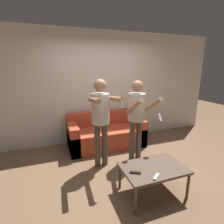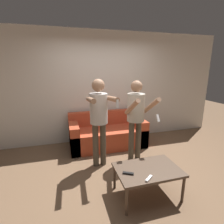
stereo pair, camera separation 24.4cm
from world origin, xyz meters
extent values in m
plane|color=brown|center=(0.00, 0.00, 0.00)|extent=(14.00, 14.00, 0.00)
cube|color=silver|center=(0.00, 1.70, 1.35)|extent=(6.40, 0.06, 2.70)
cube|color=#C64C2D|center=(0.01, 1.21, 0.22)|extent=(1.77, 0.83, 0.44)
cube|color=#C64C2D|center=(0.01, 1.55, 0.61)|extent=(1.77, 0.16, 0.35)
cube|color=#C64C2D|center=(-0.78, 1.21, 0.32)|extent=(0.20, 0.83, 0.63)
cube|color=#C64C2D|center=(0.79, 1.21, 0.32)|extent=(0.20, 0.83, 0.63)
cylinder|color=brown|center=(-0.43, 0.42, 0.43)|extent=(0.11, 0.11, 0.85)
cylinder|color=brown|center=(-0.28, 0.42, 0.43)|extent=(0.11, 0.11, 0.85)
cylinder|color=silver|center=(-0.36, 0.42, 1.13)|extent=(0.32, 0.32, 0.55)
sphere|color=#A87A5B|center=(-0.36, 0.42, 1.54)|extent=(0.23, 0.23, 0.23)
cylinder|color=#A87A5B|center=(-0.54, 0.15, 1.34)|extent=(0.08, 0.55, 0.14)
cylinder|color=#A87A5B|center=(-0.17, 0.15, 1.34)|extent=(0.08, 0.55, 0.14)
cube|color=white|center=(-0.17, -0.12, 1.31)|extent=(0.04, 0.04, 0.13)
cylinder|color=brown|center=(0.29, 0.42, 0.42)|extent=(0.11, 0.11, 0.83)
cylinder|color=brown|center=(0.44, 0.42, 0.42)|extent=(0.11, 0.11, 0.83)
cylinder|color=beige|center=(0.37, 0.42, 1.10)|extent=(0.33, 0.33, 0.53)
sphere|color=#A87A5B|center=(0.37, 0.42, 1.50)|extent=(0.22, 0.22, 0.22)
cylinder|color=#A87A5B|center=(0.18, 0.17, 1.18)|extent=(0.08, 0.55, 0.39)
cylinder|color=#A87A5B|center=(0.55, 0.17, 1.18)|extent=(0.08, 0.55, 0.39)
cube|color=white|center=(0.55, -0.08, 1.02)|extent=(0.04, 0.09, 0.12)
cube|color=brown|center=(0.14, -0.59, 0.42)|extent=(0.92, 0.61, 0.04)
cylinder|color=brown|center=(-0.28, -0.85, 0.20)|extent=(0.04, 0.04, 0.40)
cylinder|color=brown|center=(0.56, -0.85, 0.20)|extent=(0.04, 0.04, 0.40)
cylinder|color=brown|center=(-0.28, -0.32, 0.20)|extent=(0.04, 0.04, 0.40)
cylinder|color=brown|center=(0.56, -0.32, 0.20)|extent=(0.04, 0.04, 0.40)
cube|color=white|center=(0.04, -0.81, 0.45)|extent=(0.14, 0.12, 0.02)
cube|color=black|center=(-0.18, -0.63, 0.45)|extent=(0.15, 0.10, 0.02)
camera|label=1|loc=(-1.19, -2.51, 1.85)|focal=28.00mm
camera|label=2|loc=(-0.96, -2.58, 1.85)|focal=28.00mm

